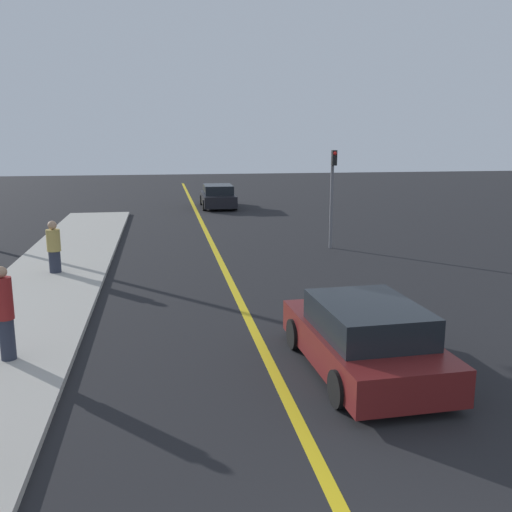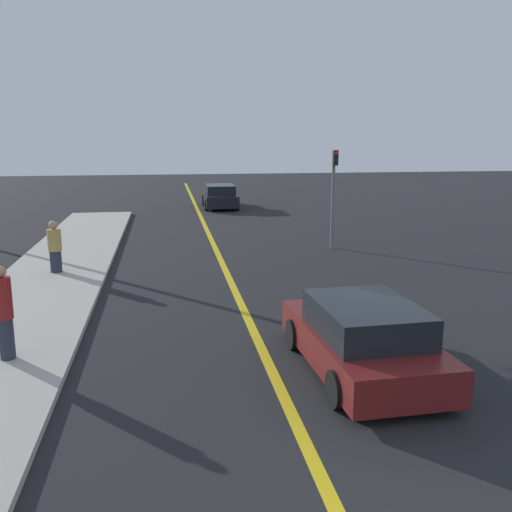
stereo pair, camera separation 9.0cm
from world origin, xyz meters
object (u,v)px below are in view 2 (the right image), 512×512
(car_near_right_lane, at_px, (362,338))
(pedestrian_mid_group, at_px, (4,313))
(traffic_light, at_px, (334,188))
(car_ahead_center, at_px, (220,197))
(pedestrian_far_standing, at_px, (55,247))

(car_near_right_lane, xyz_separation_m, pedestrian_mid_group, (-6.38, 1.32, 0.39))
(pedestrian_mid_group, bearing_deg, traffic_light, 47.19)
(car_near_right_lane, xyz_separation_m, car_ahead_center, (-0.21, 24.25, 0.01))
(car_ahead_center, distance_m, traffic_light, 13.48)
(pedestrian_mid_group, relative_size, traffic_light, 0.48)
(car_near_right_lane, distance_m, car_ahead_center, 24.25)
(car_near_right_lane, distance_m, pedestrian_far_standing, 10.69)
(car_ahead_center, height_order, traffic_light, traffic_light)
(car_near_right_lane, xyz_separation_m, traffic_light, (2.77, 11.20, 1.64))
(traffic_light, bearing_deg, car_near_right_lane, -103.89)
(pedestrian_far_standing, xyz_separation_m, traffic_light, (9.50, 2.90, 1.37))
(pedestrian_mid_group, xyz_separation_m, pedestrian_far_standing, (-0.35, 6.98, -0.12))
(pedestrian_far_standing, bearing_deg, traffic_light, 16.96)
(car_near_right_lane, relative_size, traffic_light, 1.15)
(car_near_right_lane, relative_size, car_ahead_center, 0.97)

